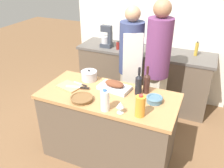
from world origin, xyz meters
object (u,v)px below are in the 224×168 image
object	(u,v)px
juice_jug	(140,106)
person_cook_guest	(157,64)
wine_bottle_dark	(139,84)
knife_chef	(79,87)
milk_jug	(105,100)
wicker_basket	(82,98)
condiment_bottle_tall	(162,50)
stock_pot	(89,75)
roasting_pan	(114,86)
mixing_bowl	(154,99)
wine_glass_left	(120,105)
condiment_bottle_extra	(118,46)
stand_mixer	(107,38)
cutting_board	(69,86)
condiment_bottle_short	(196,49)
person_cook_aproned	(131,63)
wine_bottle_green	(147,82)
knife_paring	(81,84)

from	to	relation	value
juice_jug	person_cook_guest	xyz separation A→B (m)	(-0.07, 0.93, 0.04)
wine_bottle_dark	knife_chef	size ratio (longest dim) A/B	1.15
person_cook_guest	juice_jug	bearing A→B (deg)	-62.86
milk_jug	wicker_basket	bearing A→B (deg)	168.74
condiment_bottle_tall	stock_pot	bearing A→B (deg)	-120.06
roasting_pan	mixing_bowl	bearing A→B (deg)	-9.61
wine_glass_left	stock_pot	bearing A→B (deg)	140.54
condiment_bottle_extra	person_cook_guest	bearing A→B (deg)	-37.26
stock_pot	stand_mixer	bearing A→B (deg)	103.27
juice_jug	condiment_bottle_extra	distance (m)	1.72
knife_chef	wicker_basket	bearing A→B (deg)	-52.08
wicker_basket	cutting_board	size ratio (longest dim) A/B	0.80
stand_mixer	condiment_bottle_tall	size ratio (longest dim) A/B	2.49
wicker_basket	wine_bottle_dark	xyz separation A→B (m)	(0.50, 0.37, 0.10)
cutting_board	wine_glass_left	world-z (taller)	wine_glass_left
condiment_bottle_short	person_cook_aproned	world-z (taller)	person_cook_aproned
stand_mixer	wine_bottle_green	bearing A→B (deg)	-47.90
cutting_board	person_cook_aproned	bearing A→B (deg)	58.35
wine_bottle_dark	wine_glass_left	size ratio (longest dim) A/B	2.57
mixing_bowl	stand_mixer	bearing A→B (deg)	131.82
wine_bottle_dark	condiment_bottle_extra	distance (m)	1.32
cutting_board	condiment_bottle_extra	distance (m)	1.30
stock_pot	person_cook_guest	xyz separation A→B (m)	(0.73, 0.45, 0.09)
wine_bottle_dark	milk_jug	bearing A→B (deg)	-115.64
roasting_pan	condiment_bottle_extra	bearing A→B (deg)	110.24
knife_chef	person_cook_aproned	size ratio (longest dim) A/B	0.16
juice_jug	condiment_bottle_tall	size ratio (longest dim) A/B	1.63
wine_bottle_dark	person_cook_guest	size ratio (longest dim) A/B	0.18
cutting_board	juice_jug	distance (m)	0.95
stock_pot	mixing_bowl	size ratio (longest dim) A/B	1.13
stock_pot	mixing_bowl	bearing A→B (deg)	-12.09
wine_bottle_green	knife_chef	bearing A→B (deg)	-162.96
stand_mixer	milk_jug	bearing A→B (deg)	-65.92
knife_paring	stand_mixer	size ratio (longest dim) A/B	0.59
wicker_basket	juice_jug	world-z (taller)	juice_jug
knife_paring	person_cook_guest	bearing A→B (deg)	38.39
person_cook_aproned	stand_mixer	bearing A→B (deg)	111.75
milk_jug	condiment_bottle_tall	bearing A→B (deg)	83.41
milk_jug	knife_paring	world-z (taller)	milk_jug
wine_bottle_dark	knife_paring	xyz separation A→B (m)	(-0.70, -0.06, -0.12)
wine_glass_left	condiment_bottle_tall	xyz separation A→B (m)	(0.03, 1.62, 0.02)
wicker_basket	person_cook_aproned	size ratio (longest dim) A/B	0.14
wine_bottle_green	condiment_bottle_tall	bearing A→B (deg)	94.37
milk_jug	wine_glass_left	xyz separation A→B (m)	(0.16, 0.01, -0.02)
condiment_bottle_tall	person_cook_guest	size ratio (longest dim) A/B	0.08
person_cook_aproned	wine_bottle_green	bearing A→B (deg)	-82.13
cutting_board	person_cook_aproned	world-z (taller)	person_cook_aproned
stock_pot	condiment_bottle_extra	bearing A→B (deg)	92.16
cutting_board	person_cook_guest	size ratio (longest dim) A/B	0.17
wine_glass_left	person_cook_aproned	bearing A→B (deg)	104.00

